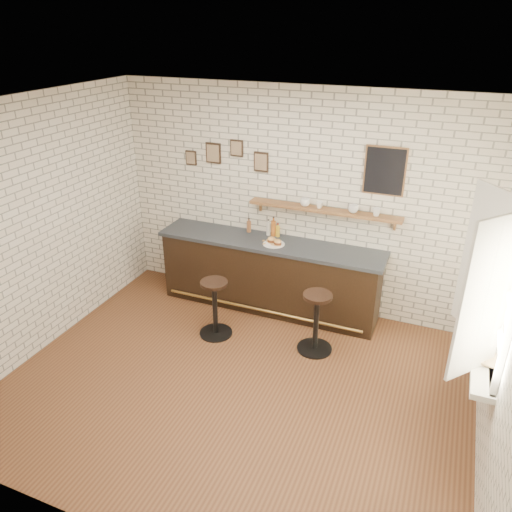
# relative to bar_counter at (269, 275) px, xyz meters

# --- Properties ---
(ground) EXTENTS (5.00, 5.00, 0.00)m
(ground) POSITION_rel_bar_counter_xyz_m (0.26, -1.70, -0.51)
(ground) COLOR brown
(ground) RESTS_ON ground
(bar_counter) EXTENTS (3.10, 0.65, 1.01)m
(bar_counter) POSITION_rel_bar_counter_xyz_m (0.00, 0.00, 0.00)
(bar_counter) COLOR black
(bar_counter) RESTS_ON ground
(sandwich_plate) EXTENTS (0.28, 0.28, 0.01)m
(sandwich_plate) POSITION_rel_bar_counter_xyz_m (0.09, -0.07, 0.51)
(sandwich_plate) COLOR white
(sandwich_plate) RESTS_ON bar_counter
(ciabatta_sandwich) EXTENTS (0.23, 0.16, 0.07)m
(ciabatta_sandwich) POSITION_rel_bar_counter_xyz_m (0.10, -0.07, 0.55)
(ciabatta_sandwich) COLOR tan
(ciabatta_sandwich) RESTS_ON sandwich_plate
(potato_chips) EXTENTS (0.27, 0.18, 0.00)m
(potato_chips) POSITION_rel_bar_counter_xyz_m (0.07, -0.07, 0.52)
(potato_chips) COLOR gold
(potato_chips) RESTS_ON sandwich_plate
(bitters_bottle_brown) EXTENTS (0.06, 0.06, 0.20)m
(bitters_bottle_brown) POSITION_rel_bar_counter_xyz_m (-0.39, 0.20, 0.59)
(bitters_bottle_brown) COLOR brown
(bitters_bottle_brown) RESTS_ON bar_counter
(bitters_bottle_white) EXTENTS (0.06, 0.06, 0.23)m
(bitters_bottle_white) POSITION_rel_bar_counter_xyz_m (-0.10, 0.20, 0.60)
(bitters_bottle_white) COLOR beige
(bitters_bottle_white) RESTS_ON bar_counter
(bitters_bottle_amber) EXTENTS (0.07, 0.07, 0.27)m
(bitters_bottle_amber) POSITION_rel_bar_counter_xyz_m (-0.02, 0.20, 0.62)
(bitters_bottle_amber) COLOR #A7531A
(bitters_bottle_amber) RESTS_ON bar_counter
(condiment_bottle_yellow) EXTENTS (0.06, 0.06, 0.19)m
(condiment_bottle_yellow) POSITION_rel_bar_counter_xyz_m (0.04, 0.20, 0.58)
(condiment_bottle_yellow) COLOR gold
(condiment_bottle_yellow) RESTS_ON bar_counter
(bar_stool_left) EXTENTS (0.43, 0.43, 0.77)m
(bar_stool_left) POSITION_rel_bar_counter_xyz_m (-0.39, -0.90, -0.09)
(bar_stool_left) COLOR black
(bar_stool_left) RESTS_ON ground
(bar_stool_right) EXTENTS (0.46, 0.46, 0.78)m
(bar_stool_right) POSITION_rel_bar_counter_xyz_m (0.89, -0.73, -0.09)
(bar_stool_right) COLOR black
(bar_stool_right) RESTS_ON ground
(wall_shelf) EXTENTS (2.00, 0.18, 0.18)m
(wall_shelf) POSITION_rel_bar_counter_xyz_m (0.66, 0.20, 0.97)
(wall_shelf) COLOR brown
(wall_shelf) RESTS_ON ground
(shelf_cup_a) EXTENTS (0.18, 0.18, 0.10)m
(shelf_cup_a) POSITION_rel_bar_counter_xyz_m (0.41, 0.20, 1.04)
(shelf_cup_a) COLOR white
(shelf_cup_a) RESTS_ON wall_shelf
(shelf_cup_b) EXTENTS (0.12, 0.12, 0.08)m
(shelf_cup_b) POSITION_rel_bar_counter_xyz_m (0.60, 0.20, 1.03)
(shelf_cup_b) COLOR white
(shelf_cup_b) RESTS_ON wall_shelf
(shelf_cup_c) EXTENTS (0.14, 0.14, 0.10)m
(shelf_cup_c) POSITION_rel_bar_counter_xyz_m (1.04, 0.20, 1.04)
(shelf_cup_c) COLOR white
(shelf_cup_c) RESTS_ON wall_shelf
(shelf_cup_d) EXTENTS (0.11, 0.11, 0.10)m
(shelf_cup_d) POSITION_rel_bar_counter_xyz_m (1.33, 0.20, 1.04)
(shelf_cup_d) COLOR white
(shelf_cup_d) RESTS_ON wall_shelf
(back_wall_decor) EXTENTS (2.96, 0.02, 0.56)m
(back_wall_decor) POSITION_rel_bar_counter_xyz_m (0.49, 0.28, 1.54)
(back_wall_decor) COLOR black
(back_wall_decor) RESTS_ON ground
(window_sill) EXTENTS (0.20, 1.35, 0.06)m
(window_sill) POSITION_rel_bar_counter_xyz_m (2.66, -1.40, 0.39)
(window_sill) COLOR white
(window_sill) RESTS_ON ground
(casement_window) EXTENTS (0.40, 1.30, 1.56)m
(casement_window) POSITION_rel_bar_counter_xyz_m (2.62, -1.40, 1.14)
(casement_window) COLOR white
(casement_window) RESTS_ON ground
(book_lower) EXTENTS (0.21, 0.26, 0.02)m
(book_lower) POSITION_rel_bar_counter_xyz_m (2.64, -1.54, 0.43)
(book_lower) COLOR tan
(book_lower) RESTS_ON window_sill
(book_upper) EXTENTS (0.23, 0.28, 0.02)m
(book_upper) POSITION_rel_bar_counter_xyz_m (2.64, -1.54, 0.45)
(book_upper) COLOR tan
(book_upper) RESTS_ON book_lower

